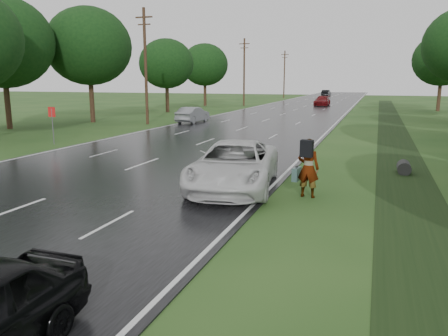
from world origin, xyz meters
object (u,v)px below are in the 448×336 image
Objects in this scene: road_sign at (52,118)px; silver_sedan at (193,115)px; white_pickup at (234,165)px; pedestrian at (307,167)px.

road_sign is 15.65m from silver_sedan.
white_pickup is at bearing -26.57° from road_sign.
silver_sedan is at bearing 108.59° from white_pickup.
road_sign reaches higher than silver_sedan.
white_pickup is 1.39× the size of silver_sedan.
pedestrian is 0.33× the size of white_pickup.
pedestrian is at bearing -12.95° from white_pickup.
road_sign is 0.38× the size of white_pickup.
silver_sedan is (-13.97, 22.62, -0.27)m from pedestrian.
silver_sedan is at bearing 80.05° from road_sign.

